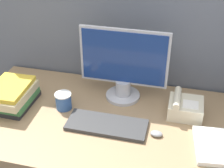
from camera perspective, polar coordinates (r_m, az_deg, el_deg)
name	(u,v)px	position (r m, az deg, el deg)	size (l,w,h in m)	color
cubicle_panel_rear	(124,61)	(1.96, 2.24, 4.22)	(1.93, 0.04, 1.68)	slate
desk	(107,167)	(1.91, -0.93, -14.88)	(1.53, 0.81, 0.72)	#937551
monitor	(124,67)	(1.73, 2.13, 3.04)	(0.49, 0.20, 0.42)	#B7B7BC
keyboard	(107,125)	(1.61, -0.96, -7.50)	(0.41, 0.17, 0.02)	#333333
mouse	(156,134)	(1.57, 8.12, -8.99)	(0.06, 0.04, 0.02)	gray
coffee_cup	(64,101)	(1.73, -8.86, -3.07)	(0.09, 0.09, 0.09)	#335999
book_stack	(12,95)	(1.81, -17.80, -2.00)	(0.21, 0.29, 0.13)	#262628
desk_telephone	(185,107)	(1.71, 13.16, -4.18)	(0.18, 0.18, 0.12)	beige
paper_pile	(216,146)	(1.57, 18.48, -10.74)	(0.22, 0.27, 0.02)	white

